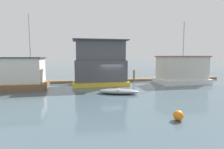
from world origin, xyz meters
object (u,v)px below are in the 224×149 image
dinghy_grey (119,91)px  mooring_post_centre (134,76)px  buoy_orange (178,115)px  houseboat_yellow (100,64)px  houseboat_white (182,70)px  houseboat_brown (19,74)px  mooring_post_near_right (186,76)px

dinghy_grey → mooring_post_centre: bearing=61.9°
dinghy_grey → buoy_orange: 7.32m
houseboat_yellow → buoy_orange: size_ratio=11.79×
houseboat_white → mooring_post_centre: bearing=155.3°
houseboat_brown → mooring_post_near_right: (21.32, 2.74, -0.92)m
mooring_post_near_right → mooring_post_centre: size_ratio=0.83×
dinghy_grey → mooring_post_near_right: 13.68m
mooring_post_near_right → mooring_post_centre: mooring_post_centre is taller
houseboat_brown → houseboat_white: size_ratio=1.01×
houseboat_white → mooring_post_centre: 6.06m
houseboat_yellow → dinghy_grey: (1.00, -5.23, -2.26)m
mooring_post_centre → buoy_orange: (-2.22, -14.26, -0.52)m
houseboat_yellow → mooring_post_centre: (4.80, 1.88, -1.70)m
dinghy_grey → houseboat_brown: bearing=155.6°
houseboat_brown → houseboat_yellow: size_ratio=1.20×
buoy_orange → houseboat_brown: bearing=134.3°
houseboat_white → dinghy_grey: houseboat_white is taller
houseboat_yellow → mooring_post_near_right: (12.68, 1.88, -1.83)m
dinghy_grey → mooring_post_centre: mooring_post_centre is taller
houseboat_white → buoy_orange: (-7.67, -11.76, -1.40)m
houseboat_brown → houseboat_white: houseboat_brown is taller
houseboat_white → mooring_post_centre: size_ratio=4.84×
houseboat_white → dinghy_grey: 10.43m
houseboat_white → dinghy_grey: (-9.25, -4.61, -1.44)m
mooring_post_near_right → buoy_orange: mooring_post_near_right is taller
mooring_post_near_right → mooring_post_centre: 7.88m
houseboat_yellow → dinghy_grey: size_ratio=1.66×
dinghy_grey → mooring_post_near_right: (11.67, 7.11, 0.43)m
buoy_orange → houseboat_white: bearing=56.9°
mooring_post_centre → dinghy_grey: bearing=-118.1°
dinghy_grey → mooring_post_near_right: mooring_post_near_right is taller
mooring_post_near_right → buoy_orange: bearing=-125.3°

